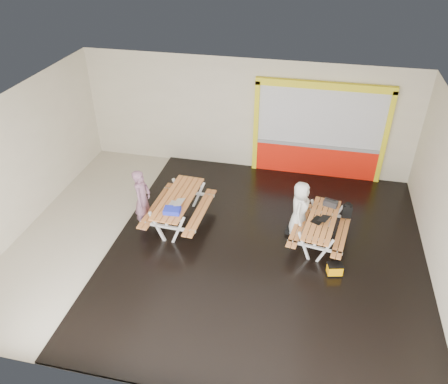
% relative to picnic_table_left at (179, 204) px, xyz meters
% --- Properties ---
extents(room, '(10.02, 8.02, 3.52)m').
position_rel_picnic_table_left_xyz_m(room, '(1.14, -0.64, 1.11)').
color(room, beige).
rests_on(room, ground).
extents(deck, '(7.50, 7.98, 0.05)m').
position_rel_picnic_table_left_xyz_m(deck, '(2.39, -0.64, -0.62)').
color(deck, black).
rests_on(deck, room).
extents(kiosk, '(3.88, 0.16, 3.00)m').
position_rel_picnic_table_left_xyz_m(kiosk, '(3.34, 3.29, 0.80)').
color(kiosk, red).
rests_on(kiosk, room).
extents(picnic_table_left, '(1.53, 2.18, 0.85)m').
position_rel_picnic_table_left_xyz_m(picnic_table_left, '(0.00, 0.00, 0.00)').
color(picnic_table_left, orange).
rests_on(picnic_table_left, deck).
extents(picnic_table_right, '(1.54, 2.05, 0.75)m').
position_rel_picnic_table_left_xyz_m(picnic_table_right, '(3.62, -0.03, -0.07)').
color(picnic_table_right, orange).
rests_on(picnic_table_right, deck).
extents(person_left, '(0.40, 0.61, 1.65)m').
position_rel_picnic_table_left_xyz_m(person_left, '(-0.83, -0.33, 0.24)').
color(person_left, '#80566D').
rests_on(person_left, deck).
extents(person_right, '(0.53, 0.76, 1.48)m').
position_rel_picnic_table_left_xyz_m(person_right, '(3.07, 0.24, 0.15)').
color(person_right, white).
rests_on(person_right, deck).
extents(laptop_left, '(0.42, 0.39, 0.17)m').
position_rel_picnic_table_left_xyz_m(laptop_left, '(0.05, -0.37, 0.25)').
color(laptop_left, silver).
rests_on(laptop_left, picnic_table_left).
extents(laptop_right, '(0.47, 0.45, 0.16)m').
position_rel_picnic_table_left_xyz_m(laptop_right, '(3.57, -0.12, 0.16)').
color(laptop_right, black).
rests_on(laptop_right, picnic_table_right).
extents(blue_pouch, '(0.42, 0.31, 0.12)m').
position_rel_picnic_table_left_xyz_m(blue_pouch, '(0.06, -0.65, 0.26)').
color(blue_pouch, '#1E2AC3').
rests_on(blue_pouch, picnic_table_left).
extents(toolbox, '(0.38, 0.27, 0.20)m').
position_rel_picnic_table_left_xyz_m(toolbox, '(3.81, 0.59, 0.19)').
color(toolbox, black).
rests_on(toolbox, picnic_table_right).
extents(backpack, '(0.24, 0.16, 0.40)m').
position_rel_picnic_table_left_xyz_m(backpack, '(4.23, 0.56, 0.05)').
color(backpack, black).
rests_on(backpack, picnic_table_right).
extents(dark_case, '(0.42, 0.35, 0.14)m').
position_rel_picnic_table_left_xyz_m(dark_case, '(2.97, 0.19, -0.52)').
color(dark_case, black).
rests_on(dark_case, deck).
extents(fluke_bag, '(0.39, 0.30, 0.30)m').
position_rel_picnic_table_left_xyz_m(fluke_bag, '(4.01, -1.12, -0.45)').
color(fluke_bag, black).
rests_on(fluke_bag, deck).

